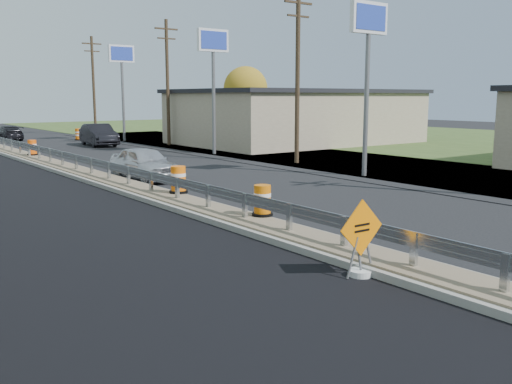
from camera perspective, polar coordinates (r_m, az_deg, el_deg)
ground at (r=18.27m, az=-4.79°, el=-2.19°), size 140.00×140.00×0.00m
grass_verge_far at (r=46.96m, az=20.62°, el=4.40°), size 40.00×120.00×0.03m
median at (r=25.30m, az=-14.47°, el=1.06°), size 1.60×55.00×0.23m
guardrail at (r=26.14m, az=-15.37°, el=2.65°), size 0.10×46.15×0.72m
retail_building_near at (r=46.56m, az=4.08°, el=7.59°), size 18.50×12.50×4.27m
pylon_sign_south at (r=27.15m, az=11.18°, el=15.21°), size 2.20×0.30×7.90m
pylon_sign_mid at (r=37.13m, az=-4.31°, el=13.77°), size 2.20×0.30×7.90m
pylon_sign_north at (r=49.48m, az=-13.29°, el=12.48°), size 2.20×0.30×7.90m
utility_pole_smid at (r=32.03m, az=4.18°, el=11.70°), size 1.90×0.26×9.40m
utility_pole_nmid at (r=44.46m, az=-8.84°, el=10.99°), size 1.90×0.26×9.40m
utility_pole_north at (r=58.11m, az=-15.94°, el=10.37°), size 1.90×0.26×9.40m
tree_far_yellow at (r=60.64m, az=-1.05°, el=10.30°), size 4.62×4.62×6.86m
caution_sign at (r=12.06m, az=10.42°, el=-6.42°), size 1.18×0.49×1.63m
barrel_median_near at (r=16.74m, az=0.64°, el=-0.91°), size 0.62×0.62×0.91m
barrel_median_mid at (r=20.89m, az=-7.78°, el=1.18°), size 0.67×0.67×0.98m
barrel_median_far at (r=36.79m, az=-21.47°, el=4.13°), size 0.62×0.62×0.91m
barrel_shoulder_far at (r=51.71m, az=-17.33°, el=5.51°), size 0.68×0.68×1.00m
car_silver at (r=26.14m, az=-11.06°, el=2.84°), size 1.93×4.41×1.48m
car_dark_mid at (r=45.19m, az=-15.46°, el=5.53°), size 2.25×5.20×1.66m
car_dark_far at (r=53.44m, az=-23.50°, el=5.43°), size 1.91×4.40×1.26m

